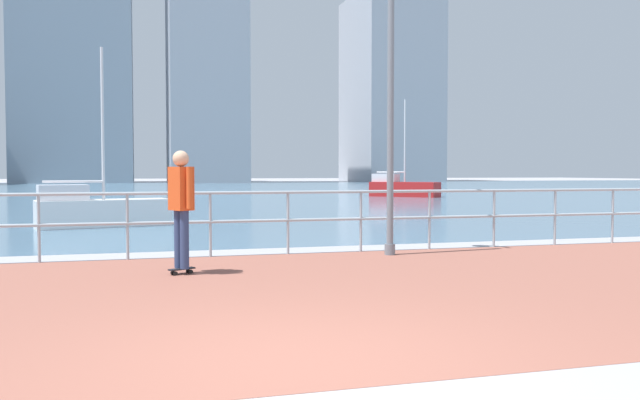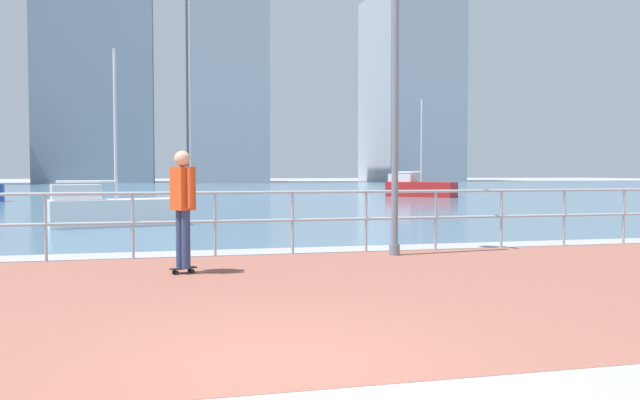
{
  "view_description": "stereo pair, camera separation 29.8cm",
  "coord_description": "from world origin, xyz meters",
  "px_view_note": "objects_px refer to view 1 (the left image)",
  "views": [
    {
      "loc": [
        -1.18,
        -4.87,
        1.49
      ],
      "look_at": [
        1.27,
        3.99,
        1.1
      ],
      "focal_mm": 36.55,
      "sensor_mm": 36.0,
      "label": 1
    },
    {
      "loc": [
        -0.9,
        -4.94,
        1.49
      ],
      "look_at": [
        1.27,
        3.99,
        1.1
      ],
      "focal_mm": 36.55,
      "sensor_mm": 36.0,
      "label": 2
    }
  ],
  "objects_px": {
    "sailboat_navy": "(99,210)",
    "sailboat_yellow": "(402,187)",
    "lamppost": "(388,79)",
    "skateboarder": "(181,200)"
  },
  "relations": [
    {
      "from": "skateboarder",
      "to": "sailboat_yellow",
      "type": "height_order",
      "value": "sailboat_yellow"
    },
    {
      "from": "sailboat_navy",
      "to": "sailboat_yellow",
      "type": "relative_size",
      "value": 0.83
    },
    {
      "from": "skateboarder",
      "to": "sailboat_yellow",
      "type": "bearing_deg",
      "value": 61.38
    },
    {
      "from": "lamppost",
      "to": "sailboat_navy",
      "type": "distance_m",
      "value": 9.74
    },
    {
      "from": "lamppost",
      "to": "sailboat_yellow",
      "type": "distance_m",
      "value": 28.07
    },
    {
      "from": "sailboat_navy",
      "to": "sailboat_yellow",
      "type": "distance_m",
      "value": 24.44
    },
    {
      "from": "lamppost",
      "to": "skateboarder",
      "type": "bearing_deg",
      "value": -159.3
    },
    {
      "from": "sailboat_navy",
      "to": "lamppost",
      "type": "bearing_deg",
      "value": -54.45
    },
    {
      "from": "lamppost",
      "to": "sailboat_navy",
      "type": "height_order",
      "value": "lamppost"
    },
    {
      "from": "sailboat_navy",
      "to": "sailboat_yellow",
      "type": "height_order",
      "value": "sailboat_yellow"
    }
  ]
}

